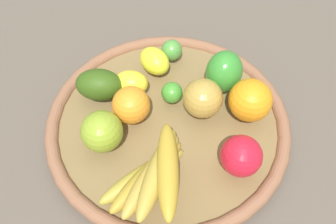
{
  "coord_description": "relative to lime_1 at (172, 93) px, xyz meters",
  "views": [
    {
      "loc": [
        0.36,
        0.23,
        0.63
      ],
      "look_at": [
        0.0,
        0.0,
        0.06
      ],
      "focal_mm": 41.97,
      "sensor_mm": 36.0,
      "label": 1
    }
  ],
  "objects": [
    {
      "name": "ground_plane",
      "position": [
        0.04,
        0.02,
        -0.06
      ],
      "size": [
        2.4,
        2.4,
        0.0
      ],
      "primitive_type": "plane",
      "color": "brown",
      "rests_on": "ground"
    },
    {
      "name": "basket",
      "position": [
        0.04,
        0.02,
        -0.04
      ],
      "size": [
        0.46,
        0.46,
        0.04
      ],
      "color": "olive",
      "rests_on": "ground_plane"
    },
    {
      "name": "lime_1",
      "position": [
        0.0,
        0.0,
        0.0
      ],
      "size": [
        0.04,
        0.04,
        0.04
      ],
      "primitive_type": "sphere",
      "rotation": [
        0.0,
        0.0,
        4.65
      ],
      "color": "#41912E",
      "rests_on": "basket"
    },
    {
      "name": "orange_0",
      "position": [
        0.07,
        -0.04,
        0.01
      ],
      "size": [
        0.09,
        0.09,
        0.07
      ],
      "primitive_type": "sphere",
      "rotation": [
        0.0,
        0.0,
        2.87
      ],
      "color": "orange",
      "rests_on": "basket"
    },
    {
      "name": "lemon_1",
      "position": [
        0.03,
        -0.08,
        0.0
      ],
      "size": [
        0.07,
        0.08,
        0.05
      ],
      "primitive_type": "ellipsoid",
      "rotation": [
        0.0,
        0.0,
        5.14
      ],
      "color": "yellow",
      "rests_on": "basket"
    },
    {
      "name": "apple_2",
      "position": [
        -0.01,
        0.06,
        0.02
      ],
      "size": [
        0.1,
        0.1,
        0.07
      ],
      "primitive_type": "sphere",
      "rotation": [
        0.0,
        0.0,
        1.03
      ],
      "color": "#B08A3A",
      "rests_on": "basket"
    },
    {
      "name": "apple_0",
      "position": [
        0.15,
        -0.05,
        0.02
      ],
      "size": [
        0.09,
        0.09,
        0.07
      ],
      "primitive_type": "sphere",
      "rotation": [
        0.0,
        0.0,
        0.24
      ],
      "color": "olive",
      "rests_on": "basket"
    },
    {
      "name": "banana_bunch",
      "position": [
        0.17,
        0.08,
        0.03
      ],
      "size": [
        0.17,
        0.15,
        0.09
      ],
      "color": "#AB9535",
      "rests_on": "basket"
    },
    {
      "name": "lime_0",
      "position": [
        -0.09,
        -0.06,
        0.0
      ],
      "size": [
        0.06,
        0.06,
        0.04
      ],
      "primitive_type": "sphere",
      "rotation": [
        0.0,
        0.0,
        4.11
      ],
      "color": "#4E913C",
      "rests_on": "basket"
    },
    {
      "name": "avocado",
      "position": [
        0.07,
        -0.12,
        0.01
      ],
      "size": [
        0.1,
        0.11,
        0.06
      ],
      "primitive_type": "ellipsoid",
      "rotation": [
        0.0,
        0.0,
        2.06
      ],
      "color": "#325114",
      "rests_on": "basket"
    },
    {
      "name": "orange_1",
      "position": [
        -0.05,
        0.14,
        0.02
      ],
      "size": [
        0.11,
        0.11,
        0.08
      ],
      "primitive_type": "sphere",
      "rotation": [
        0.0,
        0.0,
        3.62
      ],
      "color": "orange",
      "rests_on": "basket"
    },
    {
      "name": "bell_pepper",
      "position": [
        -0.08,
        0.07,
        0.02
      ],
      "size": [
        0.08,
        0.07,
        0.09
      ],
      "primitive_type": "ellipsoid",
      "rotation": [
        0.0,
        0.0,
        3.2
      ],
      "color": "#35892E",
      "rests_on": "basket"
    },
    {
      "name": "lemon_0",
      "position": [
        -0.05,
        -0.07,
        0.0
      ],
      "size": [
        0.07,
        0.08,
        0.05
      ],
      "primitive_type": "ellipsoid",
      "rotation": [
        0.0,
        0.0,
        4.44
      ],
      "color": "yellow",
      "rests_on": "basket"
    },
    {
      "name": "apple_1",
      "position": [
        0.06,
        0.18,
        0.01
      ],
      "size": [
        0.08,
        0.08,
        0.07
      ],
      "primitive_type": "sphere",
      "rotation": [
        0.0,
        0.0,
        0.19
      ],
      "color": "red",
      "rests_on": "basket"
    }
  ]
}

